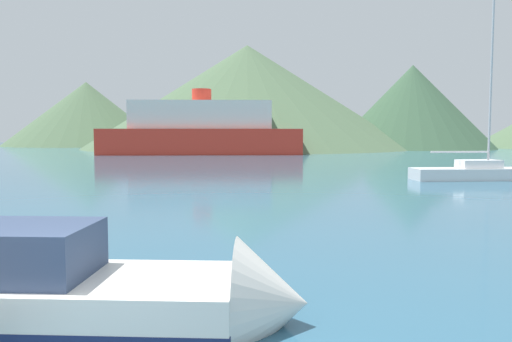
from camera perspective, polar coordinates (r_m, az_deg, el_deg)
name	(u,v)px	position (r m, az deg, el deg)	size (l,w,h in m)	color
motorboat_near	(88,294)	(7.34, -18.67, -13.17)	(6.45, 2.60, 1.90)	white
sailboat_inner	(478,171)	(30.24, 24.07, -0.02)	(7.53, 3.54, 10.71)	white
ferry_distant	(202,131)	(63.25, -6.20, 4.57)	(25.80, 14.84, 8.08)	red
hill_west	(87,114)	(110.09, -18.78, 6.20)	(33.00, 33.00, 13.16)	#4C6647
hill_central	(247,97)	(87.69, -1.00, 8.46)	(55.94, 55.94, 17.76)	#4C6647
hill_east	(412,107)	(89.34, 17.41, 7.01)	(27.02, 27.02, 14.09)	#38563D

